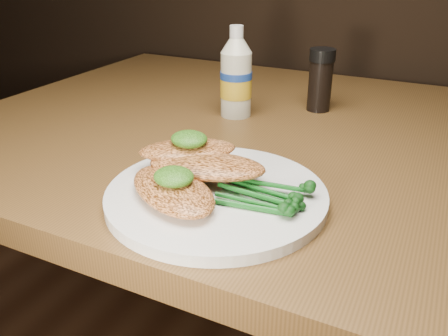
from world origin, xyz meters
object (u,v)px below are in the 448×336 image
at_px(plate, 216,195).
at_px(mayo_bottle, 236,72).
at_px(dining_table, 294,313).
at_px(pepper_grinder, 320,80).

xyz_separation_m(plate, mayo_bottle, (-0.11, 0.29, 0.07)).
distance_m(dining_table, plate, 0.46).
xyz_separation_m(dining_table, plate, (-0.04, -0.26, 0.38)).
bearing_deg(mayo_bottle, pepper_grinder, 37.10).
bearing_deg(mayo_bottle, dining_table, -12.09).
bearing_deg(plate, pepper_grinder, 87.82).
bearing_deg(plate, mayo_bottle, 110.58).
bearing_deg(dining_table, pepper_grinder, 99.93).
bearing_deg(dining_table, plate, -98.00).
height_order(dining_table, mayo_bottle, mayo_bottle).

